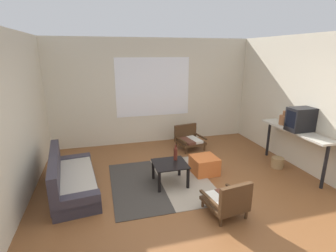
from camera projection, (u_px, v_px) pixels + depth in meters
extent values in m
plane|color=brown|center=(192.00, 200.00, 4.22)|extent=(7.80, 7.80, 0.00)
cube|color=beige|center=(153.00, 92.00, 6.68)|extent=(5.60, 0.12, 2.70)
cube|color=white|center=(153.00, 87.00, 6.58)|extent=(1.92, 0.01, 1.50)
cube|color=beige|center=(321.00, 107.00, 4.79)|extent=(0.12, 6.60, 2.70)
cube|color=beige|center=(3.00, 129.00, 3.45)|extent=(0.12, 6.60, 2.70)
cube|color=#38332D|center=(137.00, 185.00, 4.68)|extent=(0.91, 1.99, 0.01)
cube|color=gray|center=(184.00, 179.00, 4.91)|extent=(0.91, 1.99, 0.01)
cube|color=#38333D|center=(75.00, 185.00, 4.50)|extent=(0.89, 1.83, 0.21)
cube|color=#B2A899|center=(76.00, 176.00, 4.46)|extent=(0.77, 1.64, 0.10)
cube|color=#38333D|center=(55.00, 172.00, 4.31)|extent=(0.34, 1.77, 0.59)
cube|color=#38333D|center=(73.00, 164.00, 5.18)|extent=(0.71, 0.26, 0.33)
cube|color=#38333D|center=(77.00, 206.00, 3.77)|extent=(0.71, 0.26, 0.33)
cube|color=black|center=(170.00, 164.00, 4.63)|extent=(0.60, 0.59, 0.02)
cube|color=black|center=(153.00, 170.00, 4.86)|extent=(0.04, 0.04, 0.39)
cube|color=black|center=(179.00, 167.00, 4.99)|extent=(0.04, 0.04, 0.39)
cube|color=black|center=(159.00, 182.00, 4.39)|extent=(0.04, 0.04, 0.39)
cube|color=black|center=(188.00, 178.00, 4.52)|extent=(0.04, 0.04, 0.39)
cylinder|color=#472D19|center=(205.00, 147.00, 6.31)|extent=(0.04, 0.04, 0.16)
cylinder|color=#472D19|center=(186.00, 151.00, 6.08)|extent=(0.04, 0.04, 0.16)
cylinder|color=#472D19|center=(194.00, 141.00, 6.73)|extent=(0.04, 0.04, 0.16)
cylinder|color=#472D19|center=(176.00, 144.00, 6.51)|extent=(0.04, 0.04, 0.16)
cube|color=#472D19|center=(190.00, 142.00, 6.38)|extent=(0.71, 0.68, 0.05)
cube|color=silver|center=(194.00, 140.00, 6.39)|extent=(0.29, 0.54, 0.06)
cube|color=brown|center=(187.00, 141.00, 6.30)|extent=(0.29, 0.54, 0.06)
cube|color=#472D19|center=(185.00, 131.00, 6.54)|extent=(0.62, 0.18, 0.37)
cube|color=#472D19|center=(200.00, 136.00, 6.47)|extent=(0.15, 0.57, 0.04)
cube|color=#472D19|center=(180.00, 139.00, 6.23)|extent=(0.15, 0.57, 0.04)
cylinder|color=#472D19|center=(203.00, 203.00, 4.01)|extent=(0.04, 0.04, 0.13)
cylinder|color=#472D19|center=(226.00, 197.00, 4.17)|extent=(0.04, 0.04, 0.13)
cylinder|color=#472D19|center=(221.00, 222.00, 3.57)|extent=(0.04, 0.04, 0.13)
cylinder|color=#472D19|center=(246.00, 214.00, 3.73)|extent=(0.04, 0.04, 0.13)
cube|color=#472D19|center=(224.00, 203.00, 3.84)|extent=(0.59, 0.64, 0.05)
cube|color=silver|center=(218.00, 201.00, 3.81)|extent=(0.24, 0.54, 0.06)
cube|color=brown|center=(228.00, 198.00, 3.88)|extent=(0.24, 0.54, 0.06)
cube|color=#472D19|center=(236.00, 199.00, 3.55)|extent=(0.53, 0.14, 0.41)
cube|color=#472D19|center=(211.00, 200.00, 3.72)|extent=(0.12, 0.58, 0.04)
cube|color=#472D19|center=(238.00, 193.00, 3.90)|extent=(0.12, 0.58, 0.04)
cube|color=#D1662D|center=(204.00, 165.00, 5.11)|extent=(0.52, 0.52, 0.34)
cube|color=beige|center=(296.00, 130.00, 5.07)|extent=(0.38, 1.70, 0.04)
cylinder|color=black|center=(325.00, 167.00, 4.46)|extent=(0.06, 0.06, 0.83)
cylinder|color=black|center=(268.00, 139.00, 5.92)|extent=(0.06, 0.06, 0.83)
cube|color=black|center=(301.00, 119.00, 4.92)|extent=(0.48, 0.32, 0.46)
cube|color=black|center=(291.00, 119.00, 4.86)|extent=(0.01, 0.25, 0.32)
cylinder|color=#935B38|center=(284.00, 120.00, 5.37)|extent=(0.19, 0.19, 0.20)
cylinder|color=#935B38|center=(285.00, 113.00, 5.33)|extent=(0.08, 0.08, 0.10)
cylinder|color=#5B2319|center=(176.00, 154.00, 4.75)|extent=(0.07, 0.07, 0.23)
cylinder|color=#5B2319|center=(176.00, 147.00, 4.71)|extent=(0.03, 0.03, 0.06)
cylinder|color=#9E7A4C|center=(277.00, 163.00, 5.37)|extent=(0.25, 0.25, 0.22)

